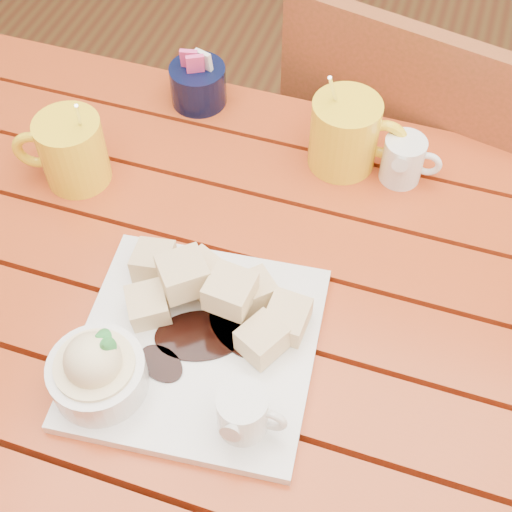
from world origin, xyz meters
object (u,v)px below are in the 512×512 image
(table, at_px, (236,332))
(dessert_plate, at_px, (175,345))
(coffee_mug_right, at_px, (347,133))
(chair_far, at_px, (401,168))
(coffee_mug_left, at_px, (70,150))

(table, relative_size, dessert_plate, 3.77)
(coffee_mug_right, bearing_deg, dessert_plate, -112.37)
(chair_far, bearing_deg, coffee_mug_right, 85.41)
(dessert_plate, height_order, chair_far, chair_far)
(dessert_plate, xyz_separation_m, coffee_mug_left, (-0.26, 0.24, 0.02))
(dessert_plate, relative_size, coffee_mug_left, 1.98)
(dessert_plate, distance_m, coffee_mug_left, 0.35)
(coffee_mug_left, distance_m, coffee_mug_right, 0.40)
(table, height_order, chair_far, chair_far)
(dessert_plate, xyz_separation_m, chair_far, (0.19, 0.66, -0.28))
(table, relative_size, chair_far, 1.33)
(coffee_mug_left, xyz_separation_m, coffee_mug_right, (0.37, 0.16, 0.00))
(coffee_mug_right, bearing_deg, table, -112.46)
(coffee_mug_left, relative_size, chair_far, 0.18)
(chair_far, bearing_deg, dessert_plate, 85.96)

